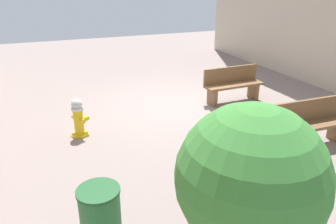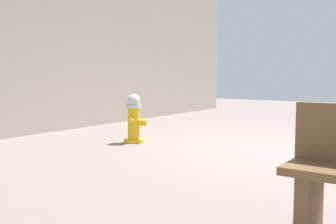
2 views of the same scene
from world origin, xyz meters
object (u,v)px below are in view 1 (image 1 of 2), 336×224
Objects in this scene: fire_hydrant at (78,117)px; trash_bin at (101,221)px; bench_far at (311,123)px; bench_near at (233,84)px; planter_tree at (249,192)px.

trash_bin is (0.20, 3.40, 0.03)m from fire_hydrant.
bench_far reaches higher than trash_bin.
bench_far reaches higher than fire_hydrant.
bench_near and bench_far have the same top height.
planter_tree reaches higher than trash_bin.
planter_tree reaches higher than bench_near.
planter_tree is at bearing 36.46° from bench_far.
bench_near is at bearing -122.30° from planter_tree.
bench_far is at bearing 90.23° from bench_near.
bench_far is at bearing 152.46° from fire_hydrant.
fire_hydrant is 3.41m from trash_bin.
fire_hydrant is at bearing -27.54° from bench_far.
trash_bin reaches higher than fire_hydrant.
fire_hydrant is at bearing 8.06° from bench_near.
planter_tree reaches higher than bench_far.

